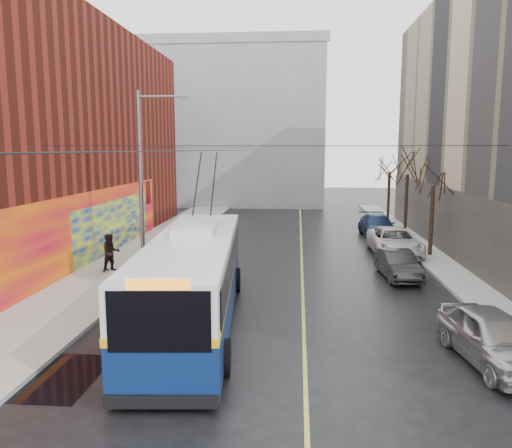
{
  "coord_description": "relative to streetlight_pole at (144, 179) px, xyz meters",
  "views": [
    {
      "loc": [
        1.23,
        -13.41,
        6.26
      ],
      "look_at": [
        -0.61,
        8.52,
        2.96
      ],
      "focal_mm": 35.0,
      "sensor_mm": 36.0,
      "label": 1
    }
  ],
  "objects": [
    {
      "name": "following_car",
      "position": [
        1.7,
        7.01,
        -4.02
      ],
      "size": [
        2.56,
        5.04,
        1.64
      ],
      "primitive_type": "imported",
      "rotation": [
        0.0,
        0.0,
        -0.13
      ],
      "color": "#B5B4B9",
      "rests_on": "ground"
    },
    {
      "name": "lane_line",
      "position": [
        7.64,
        4.0,
        -4.84
      ],
      "size": [
        0.12,
        50.0,
        0.01
      ],
      "primitive_type": "cube",
      "color": "#BFB74C",
      "rests_on": "ground"
    },
    {
      "name": "catenary_wires",
      "position": [
        3.6,
        4.77,
        1.4
      ],
      "size": [
        18.0,
        60.0,
        0.22
      ],
      "color": "black"
    },
    {
      "name": "sidewalk_left",
      "position": [
        -1.86,
        2.0,
        -4.77
      ],
      "size": [
        4.0,
        60.0,
        0.15
      ],
      "primitive_type": "cube",
      "color": "gray",
      "rests_on": "ground"
    },
    {
      "name": "puddle",
      "position": [
        0.68,
        -10.86,
        -4.84
      ],
      "size": [
        2.44,
        3.08,
        0.01
      ],
      "primitive_type": "cube",
      "color": "black",
      "rests_on": "ground"
    },
    {
      "name": "pedestrian_b",
      "position": [
        -1.99,
        0.53,
        -3.75
      ],
      "size": [
        1.17,
        1.13,
        1.9
      ],
      "primitive_type": "imported",
      "rotation": [
        0.0,
        0.0,
        0.64
      ],
      "color": "black",
      "rests_on": "sidewalk_left"
    },
    {
      "name": "parked_car_b",
      "position": [
        12.29,
        0.89,
        -4.17
      ],
      "size": [
        1.75,
        4.23,
        1.36
      ],
      "primitive_type": "imported",
      "rotation": [
        0.0,
        0.0,
        0.08
      ],
      "color": "#262628",
      "rests_on": "ground"
    },
    {
      "name": "streetlight_pole",
      "position": [
        0.0,
        0.0,
        0.0
      ],
      "size": [
        2.65,
        0.6,
        9.0
      ],
      "color": "slate",
      "rests_on": "ground"
    },
    {
      "name": "parked_car_d",
      "position": [
        13.14,
        12.78,
        -4.06
      ],
      "size": [
        2.44,
        5.48,
        1.56
      ],
      "primitive_type": "imported",
      "rotation": [
        0.0,
        0.0,
        0.05
      ],
      "color": "navy",
      "rests_on": "ground"
    },
    {
      "name": "parked_car_c",
      "position": [
        13.14,
        6.35,
        -4.04
      ],
      "size": [
        2.73,
        5.83,
        1.61
      ],
      "primitive_type": "imported",
      "rotation": [
        0.0,
        0.0,
        0.01
      ],
      "color": "silver",
      "rests_on": "ground"
    },
    {
      "name": "pigeons_flying",
      "position": [
        3.25,
        0.63,
        2.65
      ],
      "size": [
        3.85,
        1.61,
        1.91
      ],
      "color": "slate"
    },
    {
      "name": "parked_car_a",
      "position": [
        13.14,
        -8.91,
        -4.05
      ],
      "size": [
        2.48,
        4.87,
        1.59
      ],
      "primitive_type": "imported",
      "rotation": [
        0.0,
        0.0,
        0.13
      ],
      "color": "#A2A3A7",
      "rests_on": "ground"
    },
    {
      "name": "building_far",
      "position": [
        0.14,
        34.99,
        4.17
      ],
      "size": [
        20.5,
        12.1,
        18.0
      ],
      "color": "gray",
      "rests_on": "ground"
    },
    {
      "name": "tree_near",
      "position": [
        15.14,
        6.0,
        0.13
      ],
      "size": [
        3.2,
        3.2,
        6.4
      ],
      "color": "black",
      "rests_on": "ground"
    },
    {
      "name": "ground",
      "position": [
        6.14,
        -10.0,
        -4.85
      ],
      "size": [
        140.0,
        140.0,
        0.0
      ],
      "primitive_type": "plane",
      "color": "black",
      "rests_on": "ground"
    },
    {
      "name": "pedestrian_a",
      "position": [
        -2.23,
        0.85,
        -3.79
      ],
      "size": [
        0.67,
        0.78,
        1.82
      ],
      "primitive_type": "imported",
      "rotation": [
        0.0,
        0.0,
        1.14
      ],
      "color": "black",
      "rests_on": "sidewalk_left"
    },
    {
      "name": "trolleybus",
      "position": [
        3.68,
        -6.29,
        -3.14
      ],
      "size": [
        3.83,
        13.11,
        6.14
      ],
      "rotation": [
        0.0,
        0.0,
        0.08
      ],
      "color": "#0B1F53",
      "rests_on": "ground"
    },
    {
      "name": "tree_far",
      "position": [
        15.14,
        20.0,
        0.3
      ],
      "size": [
        3.2,
        3.2,
        6.57
      ],
      "color": "black",
      "rests_on": "ground"
    },
    {
      "name": "sidewalk_right",
      "position": [
        15.14,
        2.0,
        -4.77
      ],
      "size": [
        2.0,
        60.0,
        0.15
      ],
      "primitive_type": "cube",
      "color": "gray",
      "rests_on": "ground"
    },
    {
      "name": "tree_mid",
      "position": [
        15.14,
        13.0,
        0.41
      ],
      "size": [
        3.2,
        3.2,
        6.68
      ],
      "color": "black",
      "rests_on": "ground"
    }
  ]
}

